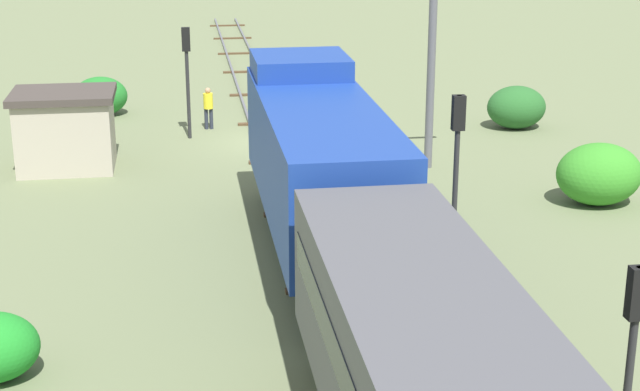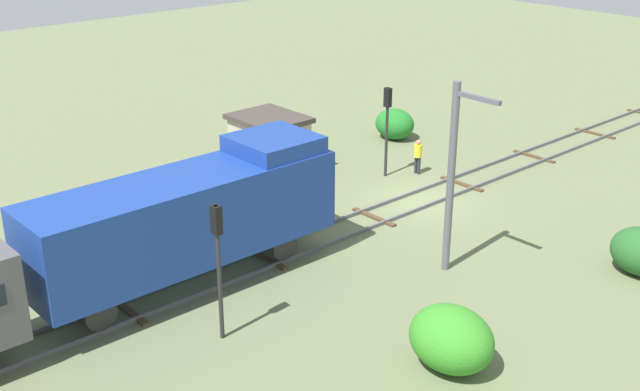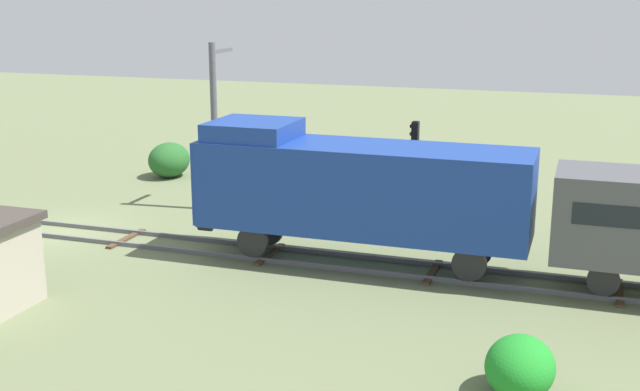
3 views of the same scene
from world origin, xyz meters
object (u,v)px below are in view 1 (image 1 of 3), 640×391
at_px(locomotive, 318,153).
at_px(traffic_signal_near, 187,62).
at_px(worker_near_track, 208,105).
at_px(catenary_mast, 433,61).
at_px(traffic_signal_mid, 457,148).
at_px(traffic_signal_far, 633,331).
at_px(relay_hut, 66,130).

xyz_separation_m(locomotive, traffic_signal_near, (3.20, -12.95, 0.22)).
distance_m(worker_near_track, catenary_mast, 10.41).
height_order(locomotive, catenary_mast, catenary_mast).
relative_size(traffic_signal_mid, traffic_signal_far, 1.20).
xyz_separation_m(traffic_signal_mid, traffic_signal_far, (-0.20, 9.76, -0.48)).
height_order(catenary_mast, relay_hut, catenary_mast).
relative_size(traffic_signal_mid, worker_near_track, 2.64).
height_order(traffic_signal_near, relay_hut, traffic_signal_near).
bearing_deg(traffic_signal_near, worker_near_track, -120.40).
relative_size(locomotive, traffic_signal_near, 2.69).
bearing_deg(catenary_mast, traffic_signal_mid, 79.28).
xyz_separation_m(traffic_signal_near, relay_hut, (4.30, 3.63, -1.60)).
distance_m(locomotive, catenary_mast, 9.19).
height_order(traffic_signal_mid, relay_hut, traffic_signal_mid).
xyz_separation_m(traffic_signal_mid, catenary_mast, (-1.67, -8.82, 0.66)).
relative_size(traffic_signal_mid, relay_hut, 1.28).
bearing_deg(relay_hut, locomotive, 128.85).
bearing_deg(catenary_mast, worker_near_track, -41.92).
distance_m(traffic_signal_mid, catenary_mast, 9.00).
distance_m(traffic_signal_near, relay_hut, 5.85).
bearing_deg(traffic_signal_far, catenary_mast, -94.52).
bearing_deg(locomotive, traffic_signal_far, 108.16).
distance_m(locomotive, worker_near_track, 14.62).
bearing_deg(relay_hut, catenary_mast, 172.25).
height_order(traffic_signal_mid, catenary_mast, catenary_mast).
height_order(locomotive, relay_hut, locomotive).
relative_size(worker_near_track, relay_hut, 0.49).
bearing_deg(traffic_signal_far, locomotive, -71.84).
relative_size(locomotive, traffic_signal_far, 3.10).
height_order(traffic_signal_near, catenary_mast, catenary_mast).
relative_size(worker_near_track, catenary_mast, 0.24).
bearing_deg(traffic_signal_near, catenary_mast, 147.13).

